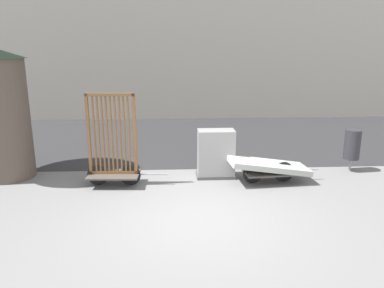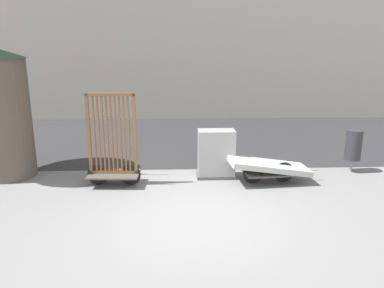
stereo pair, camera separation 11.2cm
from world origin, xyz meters
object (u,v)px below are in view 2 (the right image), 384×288
object	(u,v)px
bike_cart_with_mattress	(269,167)
trash_bin	(354,145)
bike_cart_with_bedframe	(113,154)
advertising_column	(4,114)
utility_cabinet	(216,155)

from	to	relation	value
bike_cart_with_mattress	trash_bin	size ratio (longest dim) A/B	2.05
bike_cart_with_bedframe	advertising_column	size ratio (longest dim) A/B	0.69
trash_bin	advertising_column	xyz separation A→B (m)	(-9.05, 0.00, 0.92)
bike_cart_with_mattress	utility_cabinet	world-z (taller)	utility_cabinet
bike_cart_with_mattress	trash_bin	bearing A→B (deg)	12.20
bike_cart_with_bedframe	utility_cabinet	size ratio (longest dim) A/B	1.82
bike_cart_with_bedframe	advertising_column	distance (m)	3.03
trash_bin	bike_cart_with_bedframe	bearing A→B (deg)	-173.08
advertising_column	trash_bin	bearing A→B (deg)	0.00
utility_cabinet	trash_bin	bearing A→B (deg)	4.14
bike_cart_with_bedframe	utility_cabinet	xyz separation A→B (m)	(2.54, 0.49, -0.21)
bike_cart_with_bedframe	utility_cabinet	distance (m)	2.60
trash_bin	advertising_column	world-z (taller)	advertising_column
trash_bin	advertising_column	distance (m)	9.10
bike_cart_with_bedframe	utility_cabinet	world-z (taller)	bike_cart_with_bedframe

